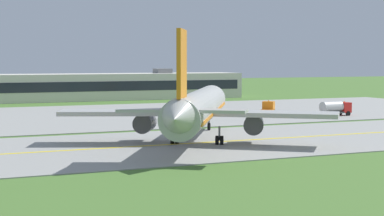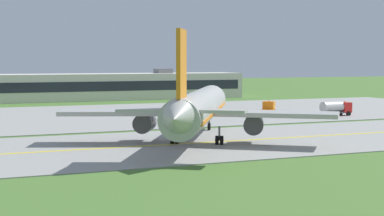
% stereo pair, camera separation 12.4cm
% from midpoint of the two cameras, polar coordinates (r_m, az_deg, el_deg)
% --- Properties ---
extents(ground_plane, '(500.00, 500.00, 0.00)m').
position_cam_midpoint_polar(ground_plane, '(75.24, 0.70, -3.19)').
color(ground_plane, '#47702D').
extents(taxiway_strip, '(240.00, 28.00, 0.10)m').
position_cam_midpoint_polar(taxiway_strip, '(75.23, 0.70, -3.15)').
color(taxiway_strip, gray).
rests_on(taxiway_strip, ground).
extents(apron_pad, '(140.00, 52.00, 0.10)m').
position_cam_midpoint_polar(apron_pad, '(117.64, -3.47, -0.49)').
color(apron_pad, gray).
rests_on(apron_pad, ground).
extents(taxiway_centreline, '(220.00, 0.60, 0.01)m').
position_cam_midpoint_polar(taxiway_centreline, '(75.23, 0.70, -3.11)').
color(taxiway_centreline, yellow).
rests_on(taxiway_centreline, taxiway_strip).
extents(airplane_lead, '(29.76, 35.73, 12.70)m').
position_cam_midpoint_polar(airplane_lead, '(75.18, 0.53, -0.03)').
color(airplane_lead, '#ADADA8').
rests_on(airplane_lead, ground).
extents(service_truck_fuel, '(2.90, 6.20, 2.60)m').
position_cam_midpoint_polar(service_truck_fuel, '(114.69, -0.44, 0.14)').
color(service_truck_fuel, silver).
rests_on(service_truck_fuel, ground).
extents(service_truck_catering, '(5.86, 6.08, 2.59)m').
position_cam_midpoint_polar(service_truck_catering, '(115.25, 6.68, -0.05)').
color(service_truck_catering, orange).
rests_on(service_truck_catering, ground).
extents(service_truck_pushback, '(6.21, 2.93, 2.65)m').
position_cam_midpoint_polar(service_truck_pushback, '(114.51, 12.63, 0.03)').
color(service_truck_pushback, red).
rests_on(service_truck_pushback, ground).
extents(terminal_building, '(66.84, 12.40, 7.71)m').
position_cam_midpoint_polar(terminal_building, '(162.22, -7.04, 1.92)').
color(terminal_building, beige).
rests_on(terminal_building, ground).
extents(traffic_cone_near_edge, '(0.44, 0.44, 0.60)m').
position_cam_midpoint_polar(traffic_cone_near_edge, '(93.48, 5.96, -1.57)').
color(traffic_cone_near_edge, orange).
rests_on(traffic_cone_near_edge, ground).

